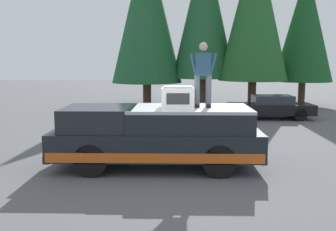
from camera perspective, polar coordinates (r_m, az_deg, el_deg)
ground_plane at (r=10.44m, az=0.43°, el=-7.82°), size 90.00×90.00×0.00m
pickup_truck at (r=10.33m, az=-1.69°, el=-3.01°), size 2.01×5.54×1.65m
compressor_unit at (r=10.09m, az=1.48°, el=2.77°), size 0.65×0.84×0.56m
person_on_truck_bed at (r=10.13m, az=5.21°, el=6.30°), size 0.29×0.72×1.69m
parked_car_black at (r=19.67m, az=14.97°, el=1.22°), size 1.64×4.10×1.16m
conifer_far_left at (r=25.79m, az=19.63°, el=12.50°), size 3.56×3.56×8.51m
conifer_left at (r=24.13m, az=12.71°, el=15.31°), size 4.12×4.12×10.25m
conifer_center_left at (r=24.89m, az=5.39°, el=15.33°), size 3.97×3.97×10.23m
conifer_center_right at (r=24.83m, az=-3.22°, el=15.41°), size 4.41×4.41×10.55m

